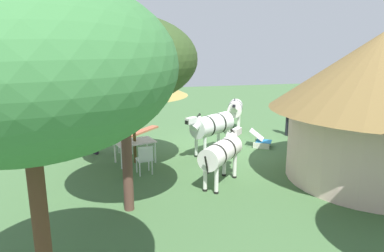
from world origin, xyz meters
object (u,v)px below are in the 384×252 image
object	(u,v)px
shade_umbrella	(132,84)
patio_chair_near_lawn	(124,139)
acacia_tree_left_background	(23,67)
patio_dining_table	(135,144)
zebra_nearest_camera	(235,109)
guest_beside_umbrella	(94,126)
thatched_hut	(378,99)
zebra_by_umbrella	(222,152)
patio_chair_west_end	(145,158)
zebra_toward_hut	(211,126)
standing_watcher	(289,113)
acacia_tree_far_lawn	(123,60)
striped_lounge_chair	(261,140)

from	to	relation	value
shade_umbrella	patio_chair_near_lawn	xyz separation A→B (m)	(0.29, -1.12, -2.09)
shade_umbrella	acacia_tree_left_background	world-z (taller)	acacia_tree_left_background
patio_dining_table	zebra_nearest_camera	size ratio (longest dim) A/B	0.72
guest_beside_umbrella	acacia_tree_left_background	world-z (taller)	acacia_tree_left_background
thatched_hut	zebra_by_umbrella	distance (m)	4.59
shade_umbrella	patio_chair_west_end	size ratio (longest dim) A/B	3.89
zebra_nearest_camera	zebra_toward_hut	size ratio (longest dim) A/B	0.99
standing_watcher	acacia_tree_left_background	world-z (taller)	acacia_tree_left_background
zebra_by_umbrella	zebra_toward_hut	xyz separation A→B (m)	(-0.44, -2.63, 0.12)
zebra_nearest_camera	standing_watcher	bearing A→B (deg)	169.46
thatched_hut	standing_watcher	bearing A→B (deg)	-89.70
shade_umbrella	acacia_tree_far_lawn	bearing A→B (deg)	83.63
striped_lounge_chair	patio_chair_near_lawn	bearing A→B (deg)	-62.77
thatched_hut	acacia_tree_far_lawn	world-z (taller)	acacia_tree_far_lawn
patio_chair_west_end	acacia_tree_far_lawn	bearing A→B (deg)	-116.00
striped_lounge_chair	standing_watcher	bearing A→B (deg)	155.97
thatched_hut	patio_chair_near_lawn	distance (m)	8.16
thatched_hut	shade_umbrella	distance (m)	7.19
zebra_by_umbrella	zebra_nearest_camera	bearing A→B (deg)	108.86
zebra_nearest_camera	striped_lounge_chair	bearing A→B (deg)	116.39
patio_chair_west_end	striped_lounge_chair	size ratio (longest dim) A/B	0.94
acacia_tree_far_lawn	zebra_nearest_camera	bearing A→B (deg)	-127.13
striped_lounge_chair	acacia_tree_left_background	bearing A→B (deg)	-7.95
patio_chair_west_end	striped_lounge_chair	world-z (taller)	patio_chair_west_end
guest_beside_umbrella	zebra_by_umbrella	xyz separation A→B (m)	(-3.57, 3.55, -0.12)
patio_dining_table	patio_chair_west_end	world-z (taller)	patio_chair_west_end
patio_chair_near_lawn	striped_lounge_chair	distance (m)	5.09
standing_watcher	acacia_tree_left_background	bearing A→B (deg)	108.93
zebra_nearest_camera	acacia_tree_far_lawn	bearing A→B (deg)	75.30
shade_umbrella	patio_chair_west_end	xyz separation A→B (m)	(-0.22, 1.14, -2.09)
zebra_by_umbrella	zebra_toward_hut	size ratio (longest dim) A/B	0.93
shade_umbrella	striped_lounge_chair	bearing A→B (deg)	-170.99
patio_dining_table	striped_lounge_chair	size ratio (longest dim) A/B	1.50
shade_umbrella	striped_lounge_chair	xyz separation A→B (m)	(-4.77, -0.76, -2.35)
patio_chair_near_lawn	standing_watcher	xyz separation A→B (m)	(-6.83, -0.85, 0.47)
shade_umbrella	standing_watcher	distance (m)	7.02
guest_beside_umbrella	acacia_tree_far_lawn	world-z (taller)	acacia_tree_far_lawn
thatched_hut	standing_watcher	world-z (taller)	thatched_hut
thatched_hut	shade_umbrella	bearing A→B (deg)	-23.93
zebra_toward_hut	acacia_tree_far_lawn	distance (m)	5.38
striped_lounge_chair	acacia_tree_left_background	distance (m)	10.56
standing_watcher	zebra_toward_hut	distance (m)	4.19
acacia_tree_far_lawn	zebra_toward_hut	bearing A→B (deg)	-129.88
striped_lounge_chair	zebra_toward_hut	size ratio (longest dim) A/B	0.48
thatched_hut	zebra_toward_hut	world-z (taller)	thatched_hut
patio_chair_west_end	zebra_nearest_camera	bearing A→B (deg)	34.04
guest_beside_umbrella	zebra_by_umbrella	bearing A→B (deg)	7.56
shade_umbrella	acacia_tree_far_lawn	xyz separation A→B (m)	(0.37, 3.34, 0.92)
patio_chair_near_lawn	zebra_toward_hut	size ratio (longest dim) A/B	0.45
zebra_by_umbrella	patio_chair_west_end	bearing A→B (deg)	-167.87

